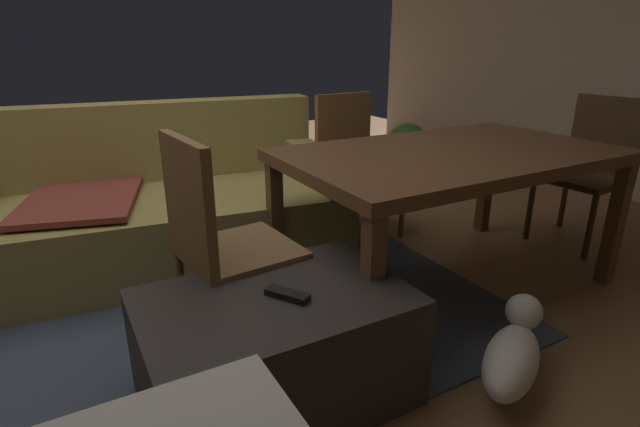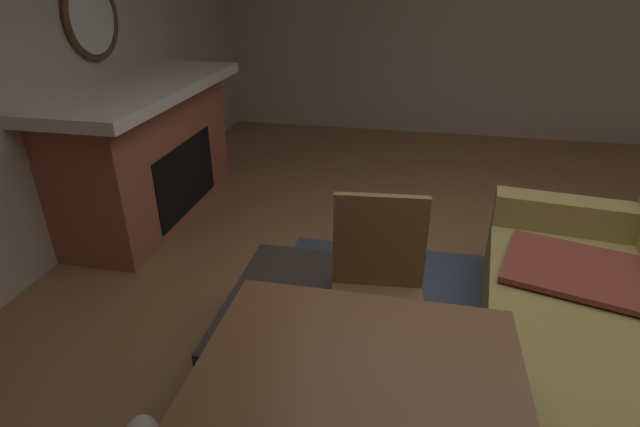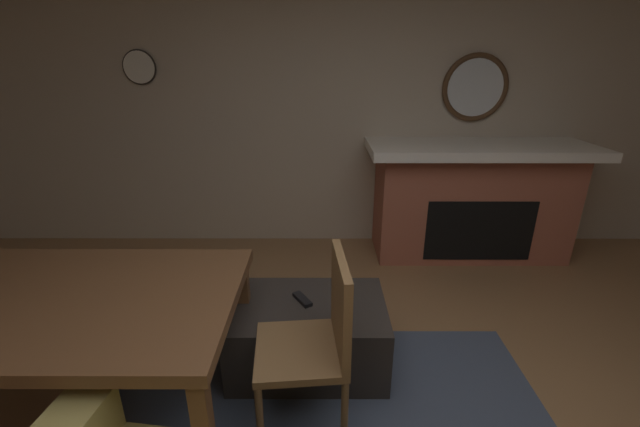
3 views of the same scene
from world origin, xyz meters
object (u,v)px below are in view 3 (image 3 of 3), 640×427
dining_chair_west (318,334)px  wall_clock (139,67)px  tv_remote (302,299)px  small_dog (198,305)px  fireplace (471,200)px  dining_table (59,310)px  round_wall_mirror (475,88)px  ottoman_coffee_table (308,334)px

dining_chair_west → wall_clock: 3.01m
tv_remote → small_dog: bearing=-57.0°
tv_remote → wall_clock: size_ratio=0.52×
fireplace → dining_chair_west: fireplace is taller
dining_table → wall_clock: (0.39, -2.24, 1.05)m
round_wall_mirror → tv_remote: 2.60m
tv_remote → dining_table: size_ratio=0.09×
dining_chair_west → small_dog: dining_chair_west is taller
tv_remote → small_dog: (0.76, -0.36, -0.28)m
round_wall_mirror → tv_remote: round_wall_mirror is taller
fireplace → dining_table: 3.31m
fireplace → tv_remote: (1.53, 1.52, -0.11)m
ottoman_coffee_table → tv_remote: 0.23m
ottoman_coffee_table → dining_table: size_ratio=0.55×
fireplace → tv_remote: size_ratio=12.43×
dining_table → small_dog: size_ratio=3.49×
round_wall_mirror → wall_clock: bearing=0.0°
ottoman_coffee_table → tv_remote: tv_remote is taller
round_wall_mirror → dining_chair_west: bearing=57.4°
fireplace → dining_table: fireplace is taller
ottoman_coffee_table → dining_table: bearing=19.1°
round_wall_mirror → dining_table: size_ratio=0.36×
fireplace → ottoman_coffee_table: bearing=46.0°
fireplace → dining_chair_west: bearing=53.7°
dining_table → ottoman_coffee_table: bearing=-160.9°
fireplace → ottoman_coffee_table: 2.18m
round_wall_mirror → small_dog: size_ratio=1.26×
ottoman_coffee_table → wall_clock: (1.57, -1.84, 1.50)m
tv_remote → dining_chair_west: dining_chair_west is taller
tv_remote → dining_table: dining_table is taller
dining_table → dining_chair_west: 1.25m
ottoman_coffee_table → wall_clock: 2.84m
round_wall_mirror → wall_clock: wall_clock is taller
fireplace → ottoman_coffee_table: fireplace is taller
tv_remote → wall_clock: (1.53, -1.80, 1.27)m
dining_chair_west → small_dog: bearing=-42.7°
fireplace → dining_chair_west: (1.43, 1.95, -0.02)m
dining_table → small_dog: dining_table is taller
small_dog → wall_clock: size_ratio=1.59×
fireplace → round_wall_mirror: round_wall_mirror is taller
round_wall_mirror → tv_remote: (1.53, 1.80, -1.10)m
fireplace → ottoman_coffee_table: (1.50, 1.55, -0.33)m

